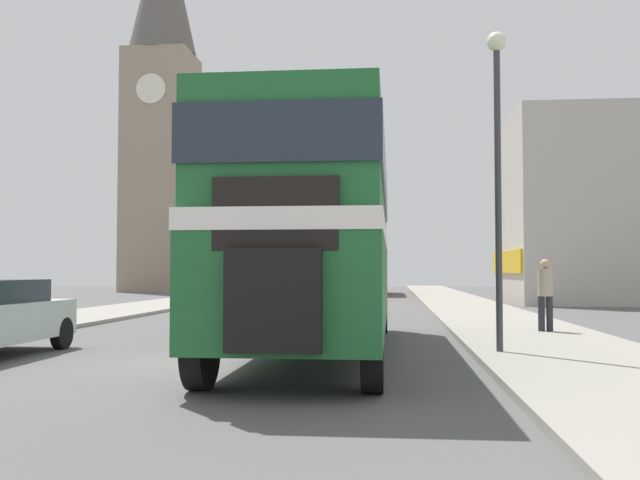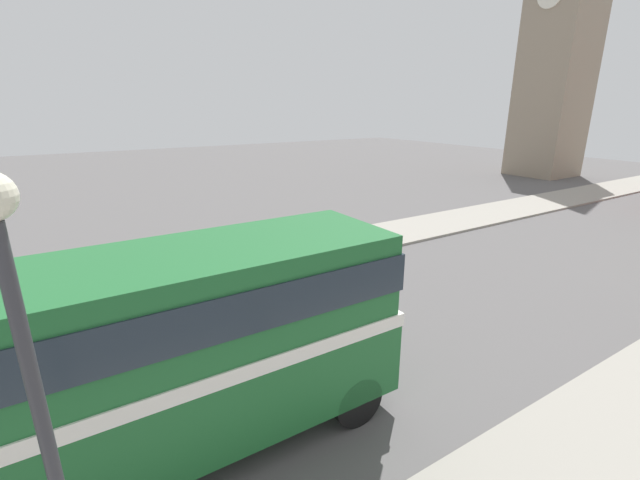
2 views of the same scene
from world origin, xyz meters
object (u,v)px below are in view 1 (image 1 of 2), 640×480
(church_tower, at_px, (162,92))
(bus_distant, at_px, (365,257))
(street_lamp, at_px, (498,141))
(pedestrian_walking, at_px, (545,290))
(double_decker_bus, at_px, (320,228))

(church_tower, bearing_deg, bus_distant, -17.72)
(street_lamp, bearing_deg, pedestrian_walking, 68.69)
(double_decker_bus, relative_size, church_tower, 0.37)
(double_decker_bus, bearing_deg, church_tower, 112.44)
(pedestrian_walking, bearing_deg, street_lamp, -111.31)
(pedestrian_walking, height_order, street_lamp, street_lamp)
(double_decker_bus, relative_size, pedestrian_walking, 6.37)
(street_lamp, bearing_deg, church_tower, 116.12)
(double_decker_bus, xyz_separation_m, pedestrian_walking, (5.09, 3.94, -1.31))
(double_decker_bus, height_order, bus_distant, bus_distant)
(pedestrian_walking, bearing_deg, church_tower, 121.04)
(church_tower, bearing_deg, pedestrian_walking, -58.96)
(bus_distant, height_order, street_lamp, street_lamp)
(double_decker_bus, bearing_deg, bus_distant, 90.64)
(street_lamp, bearing_deg, bus_distant, 96.06)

